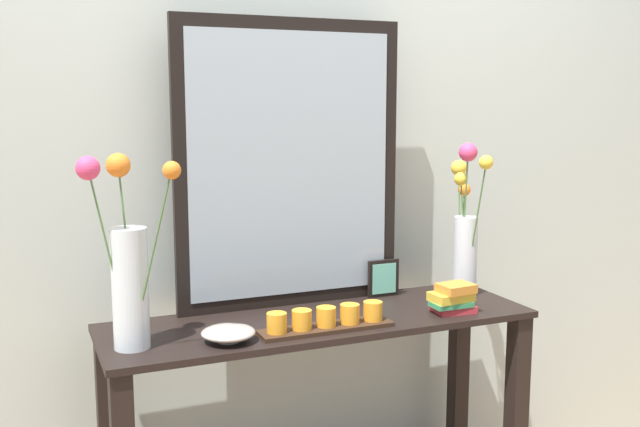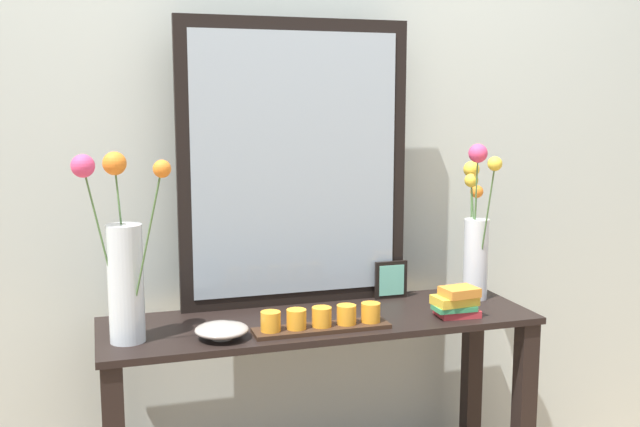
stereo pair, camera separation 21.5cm
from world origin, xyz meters
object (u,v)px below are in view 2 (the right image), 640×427
object	(u,v)px
candle_tray	(322,321)
book_stack	(457,302)
picture_frame_small	(391,280)
decorative_bowl	(222,330)
mirror_leaning	(295,165)
tall_vase_left	(123,265)
console_table	(320,423)
vase_right	(476,234)

from	to	relation	value
candle_tray	book_stack	world-z (taller)	book_stack
picture_frame_small	decorative_bowl	size ratio (longest dim) A/B	0.84
candle_tray	decorative_bowl	distance (m)	0.28
mirror_leaning	tall_vase_left	xyz separation A→B (m)	(-0.54, -0.23, -0.23)
console_table	tall_vase_left	xyz separation A→B (m)	(-0.56, -0.06, 0.55)
console_table	mirror_leaning	size ratio (longest dim) A/B	1.45
mirror_leaning	picture_frame_small	size ratio (longest dim) A/B	7.21
console_table	book_stack	xyz separation A→B (m)	(0.40, -0.11, 0.38)
picture_frame_small	decorative_bowl	distance (m)	0.65
candle_tray	picture_frame_small	size ratio (longest dim) A/B	3.17
console_table	vase_right	size ratio (longest dim) A/B	2.54
decorative_bowl	vase_right	bearing A→B (deg)	10.92
console_table	mirror_leaning	bearing A→B (deg)	99.37
vase_right	candle_tray	world-z (taller)	vase_right
decorative_bowl	candle_tray	bearing A→B (deg)	-2.13
vase_right	picture_frame_small	distance (m)	0.31
tall_vase_left	vase_right	xyz separation A→B (m)	(1.11, 0.12, 0.00)
mirror_leaning	vase_right	distance (m)	0.63
tall_vase_left	vase_right	size ratio (longest dim) A/B	1.01
console_table	picture_frame_small	size ratio (longest dim) A/B	10.46
candle_tray	picture_frame_small	bearing A→B (deg)	39.04
mirror_leaning	book_stack	size ratio (longest dim) A/B	6.29
mirror_leaning	candle_tray	world-z (taller)	mirror_leaning
console_table	decorative_bowl	bearing A→B (deg)	-160.94
candle_tray	decorative_bowl	size ratio (longest dim) A/B	2.67
mirror_leaning	book_stack	xyz separation A→B (m)	(0.42, -0.28, -0.40)
picture_frame_small	decorative_bowl	bearing A→B (deg)	-157.58
mirror_leaning	decorative_bowl	size ratio (longest dim) A/B	6.07
tall_vase_left	candle_tray	xyz separation A→B (m)	(0.53, -0.06, -0.18)
candle_tray	picture_frame_small	distance (m)	0.41
tall_vase_left	picture_frame_small	size ratio (longest dim) A/B	4.14
tall_vase_left	book_stack	size ratio (longest dim) A/B	3.61
tall_vase_left	decorative_bowl	xyz separation A→B (m)	(0.25, -0.05, -0.19)
vase_right	book_stack	xyz separation A→B (m)	(-0.15, -0.17, -0.17)
mirror_leaning	candle_tray	bearing A→B (deg)	-90.71
decorative_bowl	tall_vase_left	bearing A→B (deg)	169.33
console_table	book_stack	size ratio (longest dim) A/B	9.13
console_table	mirror_leaning	distance (m)	0.80
console_table	tall_vase_left	size ratio (longest dim) A/B	2.53
console_table	tall_vase_left	distance (m)	0.79
mirror_leaning	tall_vase_left	world-z (taller)	mirror_leaning
decorative_bowl	mirror_leaning	bearing A→B (deg)	44.34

